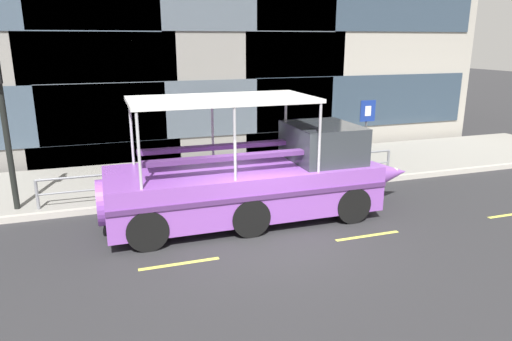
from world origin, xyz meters
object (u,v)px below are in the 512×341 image
(duck_tour_boat, at_px, (261,179))
(traffic_light_pole, at_px, (3,115))
(pedestrian_near_bow, at_px, (317,143))
(parking_sign, at_px, (367,123))

(duck_tour_boat, bearing_deg, traffic_light_pole, 160.63)
(duck_tour_boat, bearing_deg, pedestrian_near_bow, 44.24)
(traffic_light_pole, relative_size, pedestrian_near_bow, 2.51)
(pedestrian_near_bow, bearing_deg, duck_tour_boat, -135.76)
(parking_sign, bearing_deg, traffic_light_pole, -177.17)
(parking_sign, distance_m, pedestrian_near_bow, 1.95)
(duck_tour_boat, bearing_deg, parking_sign, 29.52)
(traffic_light_pole, bearing_deg, pedestrian_near_bow, 5.13)
(parking_sign, distance_m, duck_tour_boat, 5.88)
(parking_sign, relative_size, pedestrian_near_bow, 1.45)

